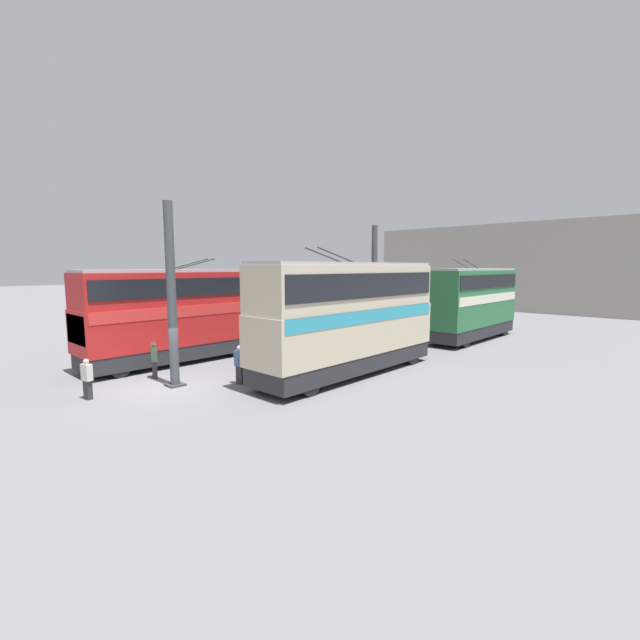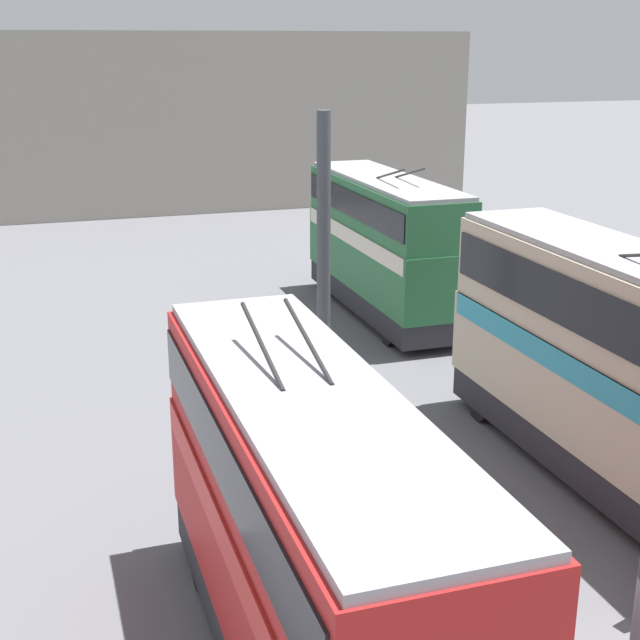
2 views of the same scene
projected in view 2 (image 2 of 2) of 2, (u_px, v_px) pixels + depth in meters
depot_back_wall at (168, 126)px, 48.86m from camera, size 0.50×36.00×9.94m
support_column_far at (324, 257)px, 24.49m from camera, size 0.69×0.69×7.68m
bus_left_near at (618, 356)px, 19.04m from camera, size 10.60×2.54×5.85m
bus_left_far at (384, 238)px, 31.21m from camera, size 9.53×2.54×5.54m
bus_right_near at (309, 526)px, 12.73m from camera, size 9.43×2.54×5.51m
person_aisle_midway at (387, 447)px, 19.51m from camera, size 0.45×0.29×1.70m
oil_drum at (282, 376)px, 24.97m from camera, size 0.55×0.55×0.85m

